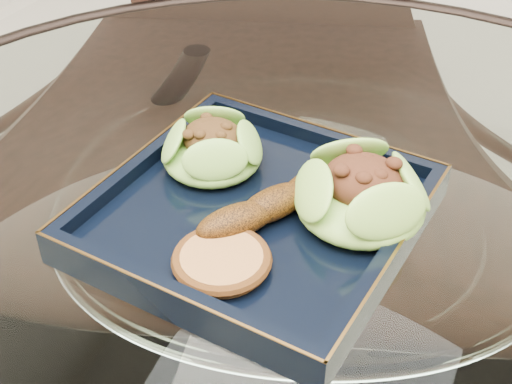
% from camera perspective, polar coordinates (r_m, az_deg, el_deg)
% --- Properties ---
extents(dining_table, '(1.13, 1.13, 0.77)m').
position_cam_1_polar(dining_table, '(0.76, 3.19, -13.05)').
color(dining_table, white).
rests_on(dining_table, ground).
extents(dining_chair, '(0.58, 0.58, 1.03)m').
position_cam_1_polar(dining_chair, '(1.11, 0.37, 4.69)').
color(dining_chair, black).
rests_on(dining_chair, ground).
extents(navy_plate, '(0.28, 0.28, 0.02)m').
position_cam_1_polar(navy_plate, '(0.65, 0.00, -2.09)').
color(navy_plate, black).
rests_on(navy_plate, dining_table).
extents(lettuce_wrap_left, '(0.10, 0.10, 0.03)m').
position_cam_1_polar(lettuce_wrap_left, '(0.69, -3.54, 3.26)').
color(lettuce_wrap_left, '#71AC32').
rests_on(lettuce_wrap_left, navy_plate).
extents(lettuce_wrap_right, '(0.14, 0.14, 0.04)m').
position_cam_1_polar(lettuce_wrap_right, '(0.63, 8.38, -0.46)').
color(lettuce_wrap_right, '#69B033').
rests_on(lettuce_wrap_right, navy_plate).
extents(roasted_plantain, '(0.09, 0.15, 0.03)m').
position_cam_1_polar(roasted_plantain, '(0.63, 1.43, -0.92)').
color(roasted_plantain, '#562D09').
rests_on(roasted_plantain, navy_plate).
extents(crumb_patty, '(0.08, 0.08, 0.01)m').
position_cam_1_polar(crumb_patty, '(0.58, -2.76, -5.57)').
color(crumb_patty, '#B9723D').
rests_on(crumb_patty, navy_plate).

